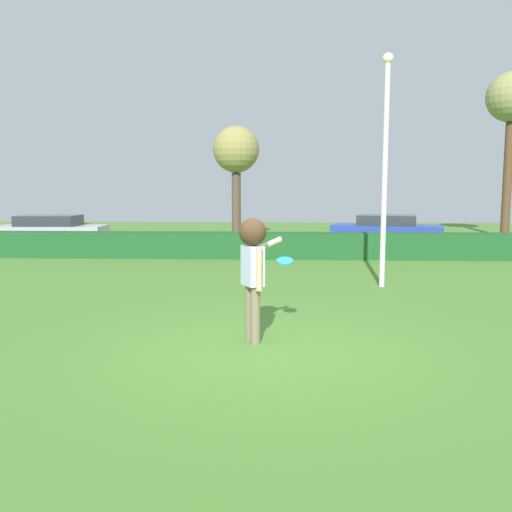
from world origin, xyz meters
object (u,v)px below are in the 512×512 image
Objects in this scene: parked_car_silver at (49,230)px; lamppost at (385,159)px; bare_elm_tree at (236,152)px; frisbee at (285,261)px; parked_car_blue at (387,229)px; person at (253,260)px; oak_tree at (512,102)px.

lamppost is at bearing -35.32° from parked_car_silver.
parked_car_silver is 0.83× the size of bare_elm_tree.
parked_car_blue is at bearing 72.90° from frisbee.
lamppost is at bearing 60.19° from person.
parked_car_blue reaches higher than frisbee.
frisbee is at bearing -118.72° from lamppost.
lamppost is (2.72, 4.75, 1.71)m from person.
lamppost is 1.22× the size of parked_car_silver.
frisbee is 17.17m from bare_elm_tree.
parked_car_blue is at bearing 4.14° from parked_car_silver.
person is 17.71m from bare_elm_tree.
person is at bearing -56.09° from parked_car_silver.
oak_tree reaches higher than bare_elm_tree.
lamppost is 1.16× the size of parked_car_blue.
parked_car_blue is (4.48, 13.70, -0.53)m from person.
frisbee is 0.06× the size of parked_car_blue.
oak_tree is (10.91, 18.45, 5.00)m from person.
person is 0.78m from frisbee.
parked_car_silver is at bearing 126.69° from frisbee.
bare_elm_tree reaches higher than person.
oak_tree is (19.48, 5.70, 5.53)m from parked_car_silver.
person is at bearing -108.12° from parked_car_blue.
parked_car_silver is at bearing 144.68° from lamppost.
lamppost is 16.30m from oak_tree.
bare_elm_tree is at bearing 95.68° from person.
parked_car_blue is (13.05, 0.94, 0.00)m from parked_car_silver.
parked_car_silver and parked_car_blue have the same top height.
parked_car_blue is (1.76, 8.95, -2.23)m from lamppost.
person is at bearing -126.42° from frisbee.
person is 0.35× the size of lamppost.
bare_elm_tree is at bearing 149.08° from parked_car_blue.
parked_car_silver is 0.95× the size of parked_car_blue.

